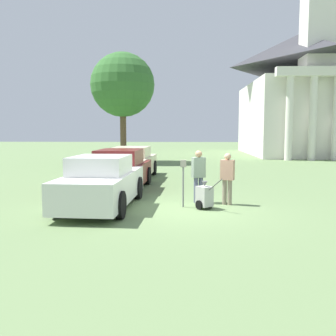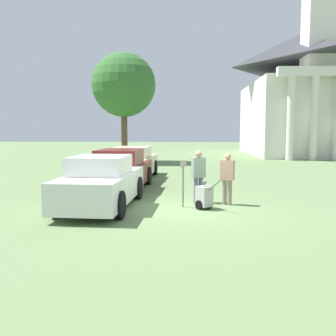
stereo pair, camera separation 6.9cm
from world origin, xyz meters
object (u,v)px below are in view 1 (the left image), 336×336
parked_car_cream (132,163)px  equipment_cart (204,196)px  parked_car_maroon (120,171)px  church (299,87)px  person_supervisor (227,176)px  person_worker (199,173)px  parked_car_white (102,183)px  parking_meter (183,175)px

parked_car_cream → equipment_cart: parked_car_cream is taller
parked_car_maroon → church: 25.94m
parked_car_cream → person_supervisor: bearing=-55.4°
parked_car_maroon → person_worker: (2.98, -2.46, 0.23)m
person_worker → church: size_ratio=0.07×
parked_car_white → person_supervisor: person_supervisor is taller
parking_meter → person_worker: person_worker is taller
equipment_cart → parked_car_cream: bearing=77.9°
person_worker → person_supervisor: (0.90, -0.30, -0.04)m
person_supervisor → person_worker: bearing=3.6°
person_supervisor → parked_car_cream: bearing=-36.0°
parked_car_white → person_worker: size_ratio=2.80×
parked_car_white → equipment_cart: (3.13, -0.10, -0.36)m
parked_car_cream → equipment_cart: (3.13, -6.88, -0.35)m
church → person_worker: bearing=-113.2°
parked_car_white → person_supervisor: 3.93m
person_supervisor → parked_car_white: bearing=30.4°
person_supervisor → church: bearing=-89.1°
person_supervisor → parked_car_maroon: bearing=-13.4°
person_supervisor → church: (9.40, 24.32, 5.44)m
parked_car_maroon → person_worker: 3.87m
parked_car_maroon → parked_car_cream: bearing=92.6°
parked_car_cream → church: church is taller
parked_car_white → church: (13.28, 24.89, 5.63)m
parked_car_maroon → person_supervisor: (3.88, -2.76, 0.19)m
parked_car_white → person_worker: bearing=18.9°
person_supervisor → equipment_cart: 1.15m
person_worker → parking_meter: bearing=37.3°
parked_car_maroon → parking_meter: parked_car_maroon is taller
parked_car_white → church: church is taller
parked_car_cream → parked_car_white: bearing=-87.4°
person_supervisor → equipment_cart: size_ratio=1.65×
parked_car_cream → person_supervisor: size_ratio=3.03×
parked_car_maroon → person_supervisor: bearing=-32.8°
person_worker → equipment_cart: person_worker is taller
parking_meter → church: (10.79, 24.76, 5.36)m
parked_car_white → church: size_ratio=0.18×
person_worker → church: bearing=-132.1°
parked_car_cream → person_worker: person_worker is taller
parking_meter → person_supervisor: person_supervisor is taller
parked_car_cream → person_worker: bearing=-60.6°
equipment_cart → church: 27.63m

